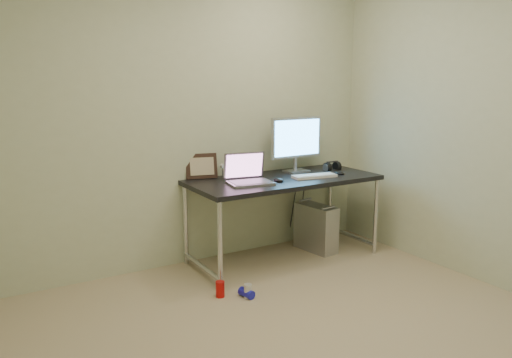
# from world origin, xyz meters

# --- Properties ---
(floor) EXTENTS (3.50, 3.50, 0.00)m
(floor) POSITION_xyz_m (0.00, 0.00, 0.00)
(floor) COLOR tan
(floor) RESTS_ON ground
(wall_back) EXTENTS (3.50, 0.02, 2.50)m
(wall_back) POSITION_xyz_m (0.00, 1.75, 1.25)
(wall_back) COLOR beige
(wall_back) RESTS_ON ground
(wall_right) EXTENTS (0.02, 3.50, 2.50)m
(wall_right) POSITION_xyz_m (1.75, 0.00, 1.25)
(wall_right) COLOR beige
(wall_right) RESTS_ON ground
(desk) EXTENTS (1.70, 0.74, 0.75)m
(desk) POSITION_xyz_m (0.67, 1.38, 0.68)
(desk) COLOR black
(desk) RESTS_ON ground
(tower_computer) EXTENTS (0.24, 0.44, 0.47)m
(tower_computer) POSITION_xyz_m (1.06, 1.40, 0.22)
(tower_computer) COLOR silver
(tower_computer) RESTS_ON ground
(cable_a) EXTENTS (0.01, 0.16, 0.69)m
(cable_a) POSITION_xyz_m (1.01, 1.70, 0.40)
(cable_a) COLOR black
(cable_a) RESTS_ON ground
(cable_b) EXTENTS (0.02, 0.11, 0.71)m
(cable_b) POSITION_xyz_m (1.10, 1.68, 0.38)
(cable_b) COLOR black
(cable_b) RESTS_ON ground
(can_red) EXTENTS (0.08, 0.08, 0.12)m
(can_red) POSITION_xyz_m (-0.20, 0.93, 0.06)
(can_red) COLOR red
(can_red) RESTS_ON ground
(can_white) EXTENTS (0.07, 0.07, 0.11)m
(can_white) POSITION_xyz_m (-0.03, 0.81, 0.05)
(can_white) COLOR silver
(can_white) RESTS_ON ground
(can_blue) EXTENTS (0.09, 0.13, 0.07)m
(can_blue) POSITION_xyz_m (-0.04, 0.82, 0.03)
(can_blue) COLOR #1D1DC1
(can_blue) RESTS_ON ground
(laptop) EXTENTS (0.40, 0.35, 0.25)m
(laptop) POSITION_xyz_m (0.28, 1.35, 0.81)
(laptop) COLOR #B0AFB7
(laptop) RESTS_ON desk
(monitor) EXTENTS (0.55, 0.16, 0.51)m
(monitor) POSITION_xyz_m (0.93, 1.56, 1.05)
(monitor) COLOR #B0AFB7
(monitor) RESTS_ON desk
(keyboard) EXTENTS (0.41, 0.19, 0.02)m
(keyboard) POSITION_xyz_m (0.91, 1.25, 0.76)
(keyboard) COLOR silver
(keyboard) RESTS_ON desk
(mouse_right) EXTENTS (0.09, 0.11, 0.03)m
(mouse_right) POSITION_xyz_m (1.20, 1.25, 0.77)
(mouse_right) COLOR black
(mouse_right) RESTS_ON desk
(mouse_left) EXTENTS (0.07, 0.11, 0.04)m
(mouse_left) POSITION_xyz_m (0.54, 1.27, 0.77)
(mouse_left) COLOR black
(mouse_left) RESTS_ON desk
(headphones) EXTENTS (0.16, 0.10, 0.11)m
(headphones) POSITION_xyz_m (1.29, 1.46, 0.78)
(headphones) COLOR black
(headphones) RESTS_ON desk
(picture_frame) EXTENTS (0.29, 0.15, 0.22)m
(picture_frame) POSITION_xyz_m (0.03, 1.73, 0.86)
(picture_frame) COLOR black
(picture_frame) RESTS_ON desk
(webcam) EXTENTS (0.05, 0.04, 0.12)m
(webcam) POSITION_xyz_m (0.22, 1.69, 0.84)
(webcam) COLOR silver
(webcam) RESTS_ON desk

